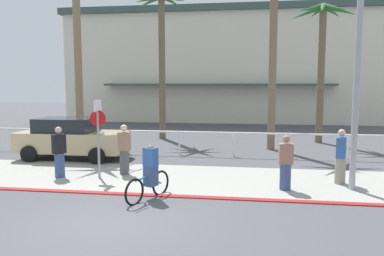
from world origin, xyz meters
name	(u,v)px	position (x,y,z in m)	size (l,w,h in m)	color
ground_plane	(185,149)	(0.00, 10.00, 0.00)	(80.00, 80.00, 0.00)	#4C4C51
sidewalk_strip	(156,178)	(0.00, 4.20, 0.01)	(44.00, 4.00, 0.02)	#9E9E93
curb_paint	(138,194)	(0.00, 2.20, 0.01)	(44.00, 0.24, 0.03)	maroon
building_backdrop	(223,67)	(0.47, 27.33, 4.53)	(25.39, 12.08, 9.03)	beige
rail_fence	(179,136)	(0.00, 8.50, 0.84)	(23.50, 0.08, 1.04)	white
stop_sign_bike_lane	(98,128)	(-1.83, 3.90, 1.68)	(0.52, 0.56, 2.56)	gray
streetlight_curb	(361,40)	(6.03, 3.42, 4.28)	(0.24, 2.54, 7.50)	#9EA0A5
palm_tree_2	(161,33)	(-1.87, 13.25, 5.86)	(2.98, 3.23, 7.98)	brown
palm_tree_3	(273,29)	(4.00, 10.48, 5.55)	(3.27, 2.96, 7.75)	#756047
palm_tree_4	(322,39)	(6.61, 13.09, 5.35)	(3.38, 3.18, 7.15)	brown
car_tan_1	(71,138)	(-4.21, 6.89, 0.87)	(4.40, 2.02, 1.69)	tan
cyclist_teal_0	(150,174)	(0.41, 1.90, 0.69)	(0.81, 1.68, 1.50)	black
pedestrian_0	(124,152)	(-1.17, 4.51, 0.80)	(0.43, 0.36, 1.72)	#4C4C51
pedestrian_1	(59,154)	(-3.15, 3.80, 0.78)	(0.45, 0.47, 1.69)	#384C7A
pedestrian_2	(286,165)	(4.09, 3.32, 0.74)	(0.42, 0.34, 1.62)	#384C7A
pedestrian_3	(341,159)	(5.83, 4.31, 0.79)	(0.40, 0.46, 1.71)	gray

